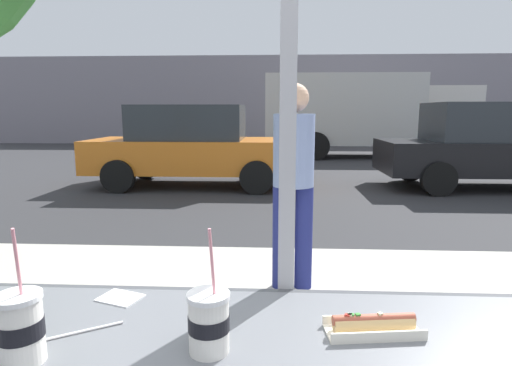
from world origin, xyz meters
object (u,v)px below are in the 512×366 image
(parked_car_black, at_px, (492,146))
(box_truck, at_px, (363,112))
(soda_cup_left, at_px, (209,321))
(pedestrian, at_px, (293,174))
(soda_cup_right, at_px, (21,328))
(parked_car_orange, at_px, (193,145))
(hotdog_tray_near, at_px, (373,325))

(parked_car_black, bearing_deg, box_truck, 103.06)
(soda_cup_left, relative_size, parked_car_black, 0.07)
(pedestrian, bearing_deg, soda_cup_right, -106.06)
(soda_cup_left, xyz_separation_m, parked_car_orange, (-1.59, 7.68, -0.22))
(hotdog_tray_near, bearing_deg, soda_cup_right, -168.50)
(soda_cup_left, height_order, parked_car_orange, parked_car_orange)
(soda_cup_left, bearing_deg, hotdog_tray_near, 14.14)
(parked_car_black, bearing_deg, pedestrian, -128.05)
(soda_cup_right, distance_m, parked_car_orange, 7.83)
(parked_car_orange, relative_size, pedestrian, 2.63)
(pedestrian, bearing_deg, soda_cup_left, -96.91)
(box_truck, bearing_deg, soda_cup_left, -102.74)
(soda_cup_left, relative_size, hotdog_tray_near, 1.21)
(hotdog_tray_near, relative_size, parked_car_black, 0.06)
(pedestrian, bearing_deg, parked_car_black, 51.95)
(soda_cup_right, bearing_deg, soda_cup_left, 8.87)
(soda_cup_left, xyz_separation_m, hotdog_tray_near, (0.40, 0.10, -0.05))
(soda_cup_left, relative_size, parked_car_orange, 0.07)
(parked_car_black, xyz_separation_m, pedestrian, (-4.18, -5.34, 0.20))
(parked_car_orange, bearing_deg, soda_cup_right, -81.31)
(hotdog_tray_near, bearing_deg, parked_car_orange, 104.73)
(soda_cup_left, bearing_deg, pedestrian, 83.09)
(soda_cup_left, relative_size, soda_cup_right, 0.95)
(hotdog_tray_near, height_order, parked_car_black, parked_car_black)
(box_truck, bearing_deg, soda_cup_right, -104.30)
(hotdog_tray_near, bearing_deg, parked_car_black, 61.82)
(parked_car_orange, height_order, parked_car_black, parked_car_black)
(soda_cup_right, relative_size, hotdog_tray_near, 1.27)
(soda_cup_right, height_order, pedestrian, pedestrian)
(parked_car_black, bearing_deg, soda_cup_left, -120.15)
(parked_car_orange, distance_m, parked_car_black, 6.05)
(soda_cup_left, distance_m, box_truck, 13.97)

